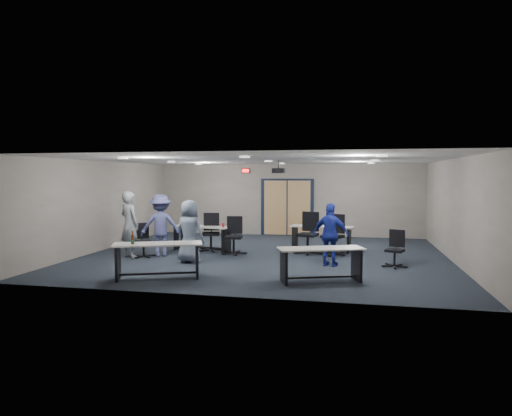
% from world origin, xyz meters
% --- Properties ---
extents(floor, '(10.00, 10.00, 0.00)m').
position_xyz_m(floor, '(0.00, 0.00, 0.00)').
color(floor, black).
rests_on(floor, ground).
extents(back_wall, '(10.00, 0.04, 2.70)m').
position_xyz_m(back_wall, '(0.00, 4.50, 1.35)').
color(back_wall, gray).
rests_on(back_wall, floor).
extents(front_wall, '(10.00, 0.04, 2.70)m').
position_xyz_m(front_wall, '(0.00, -4.50, 1.35)').
color(front_wall, gray).
rests_on(front_wall, floor).
extents(left_wall, '(0.04, 9.00, 2.70)m').
position_xyz_m(left_wall, '(-5.00, 0.00, 1.35)').
color(left_wall, gray).
rests_on(left_wall, floor).
extents(right_wall, '(0.04, 9.00, 2.70)m').
position_xyz_m(right_wall, '(5.00, 0.00, 1.35)').
color(right_wall, gray).
rests_on(right_wall, floor).
extents(ceiling, '(10.00, 9.00, 0.04)m').
position_xyz_m(ceiling, '(0.00, 0.00, 2.70)').
color(ceiling, white).
rests_on(ceiling, back_wall).
extents(double_door, '(2.00, 0.07, 2.20)m').
position_xyz_m(double_door, '(0.00, 4.46, 1.05)').
color(double_door, black).
rests_on(double_door, back_wall).
extents(exit_sign, '(0.32, 0.07, 0.18)m').
position_xyz_m(exit_sign, '(-1.60, 4.44, 2.45)').
color(exit_sign, black).
rests_on(exit_sign, back_wall).
extents(ceiling_projector, '(0.35, 0.32, 0.37)m').
position_xyz_m(ceiling_projector, '(0.30, 0.50, 2.40)').
color(ceiling_projector, black).
rests_on(ceiling_projector, ceiling).
extents(ceiling_can_lights, '(6.24, 5.74, 0.02)m').
position_xyz_m(ceiling_can_lights, '(0.00, 0.25, 2.67)').
color(ceiling_can_lights, white).
rests_on(ceiling_can_lights, ceiling).
extents(table_front_left, '(2.01, 1.28, 1.06)m').
position_xyz_m(table_front_left, '(-1.77, -3.34, 0.54)').
color(table_front_left, '#B6B4AC').
rests_on(table_front_left, floor).
extents(table_front_right, '(1.89, 1.19, 0.73)m').
position_xyz_m(table_front_right, '(1.76, -2.95, 0.50)').
color(table_front_right, '#B6B4AC').
rests_on(table_front_right, floor).
extents(table_back_left, '(1.90, 0.95, 0.86)m').
position_xyz_m(table_back_left, '(-2.01, 0.46, 0.51)').
color(table_back_left, '#B6B4AC').
rests_on(table_back_left, floor).
extents(table_back_right, '(1.91, 0.85, 0.75)m').
position_xyz_m(table_back_right, '(1.52, 1.11, 0.51)').
color(table_back_right, '#B6B4AC').
rests_on(table_back_right, floor).
extents(chair_back_a, '(0.85, 0.85, 1.13)m').
position_xyz_m(chair_back_a, '(-1.73, 0.40, 0.57)').
color(chair_back_a, black).
rests_on(chair_back_a, floor).
extents(chair_back_b, '(0.75, 0.75, 1.08)m').
position_xyz_m(chair_back_b, '(-0.92, 0.00, 0.54)').
color(chair_back_b, black).
rests_on(chair_back_b, floor).
extents(chair_back_c, '(0.91, 0.91, 1.20)m').
position_xyz_m(chair_back_c, '(1.15, 0.55, 0.60)').
color(chair_back_c, black).
rests_on(chair_back_c, floor).
extents(chair_back_d, '(0.99, 0.99, 1.16)m').
position_xyz_m(chair_back_d, '(1.87, 0.45, 0.58)').
color(chair_back_d, black).
rests_on(chair_back_d, floor).
extents(chair_loose_left, '(0.83, 0.83, 0.94)m').
position_xyz_m(chair_loose_left, '(-3.25, -0.97, 0.47)').
color(chair_loose_left, black).
rests_on(chair_loose_left, floor).
extents(chair_loose_right, '(0.74, 0.74, 0.92)m').
position_xyz_m(chair_loose_right, '(3.44, -1.01, 0.46)').
color(chair_loose_right, black).
rests_on(chair_loose_right, floor).
extents(person_gray, '(0.79, 0.70, 1.83)m').
position_xyz_m(person_gray, '(-3.60, -1.08, 0.92)').
color(person_gray, '#91999E').
rests_on(person_gray, floor).
extents(person_plaid, '(0.89, 0.68, 1.63)m').
position_xyz_m(person_plaid, '(-1.71, -1.46, 0.81)').
color(person_plaid, slate).
rests_on(person_plaid, floor).
extents(person_navy, '(0.99, 0.59, 1.58)m').
position_xyz_m(person_navy, '(1.88, -1.18, 0.79)').
color(person_navy, navy).
rests_on(person_navy, floor).
extents(person_back, '(1.27, 0.98, 1.73)m').
position_xyz_m(person_back, '(-2.85, -0.70, 0.87)').
color(person_back, '#484D83').
rests_on(person_back, floor).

